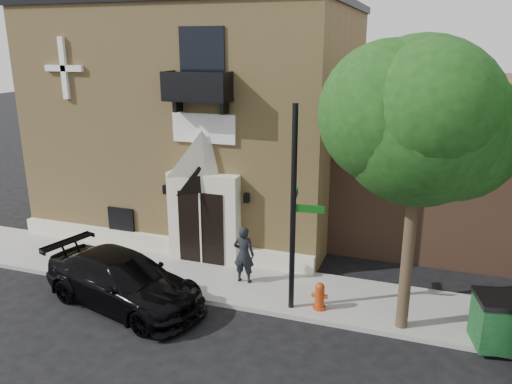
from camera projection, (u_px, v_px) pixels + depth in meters
ground at (198, 303)px, 15.33m from camera, size 120.00×120.00×0.00m
sidewalk at (245, 284)px, 16.35m from camera, size 42.00×3.00×0.15m
church at (211, 115)px, 22.15m from camera, size 12.20×11.01×9.30m
street_tree_left at (421, 120)px, 12.08m from camera, size 4.97×4.38×7.77m
black_sedan at (123, 281)px, 15.04m from camera, size 5.86×3.53×1.59m
street_sign at (294, 210)px, 13.97m from camera, size 0.99×0.95×6.00m
fire_hydrant at (320, 296)px, 14.59m from camera, size 0.48×0.38×0.84m
planter at (210, 252)px, 17.83m from camera, size 0.67×0.58×0.72m
pedestrian_near at (244, 254)px, 16.13m from camera, size 0.72×0.49×1.91m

